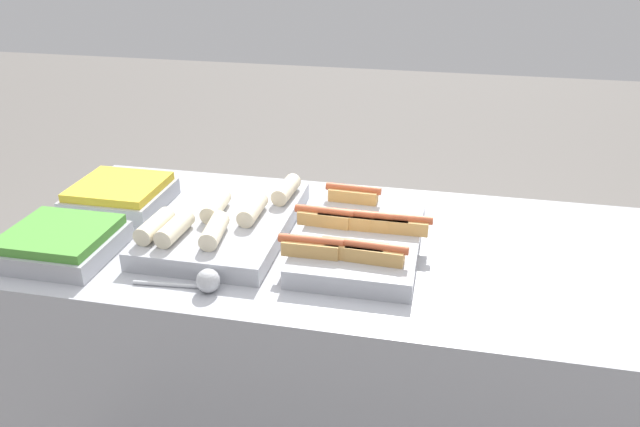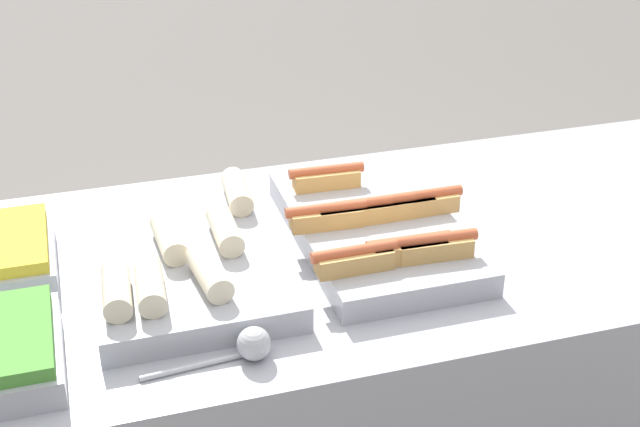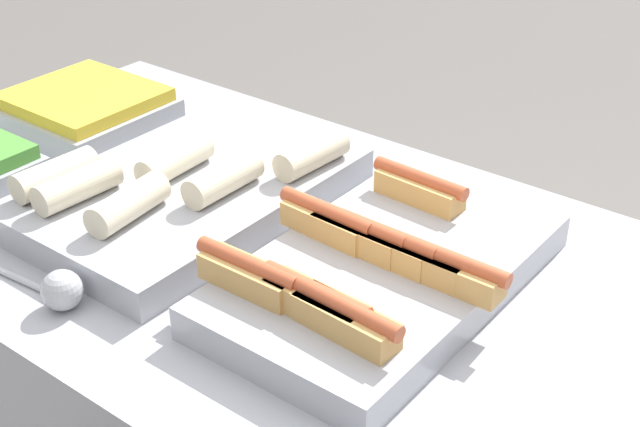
% 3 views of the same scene
% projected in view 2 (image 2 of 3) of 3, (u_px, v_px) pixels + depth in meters
% --- Properties ---
extents(counter, '(1.88, 0.80, 0.88)m').
position_uv_depth(counter, '(369.00, 410.00, 1.99)').
color(counter, '#A8AAB2').
rests_on(counter, ground_plane).
extents(tray_hotdogs, '(0.36, 0.52, 0.10)m').
position_uv_depth(tray_hotdogs, '(376.00, 227.00, 1.76)').
color(tray_hotdogs, '#A8AAB2').
rests_on(tray_hotdogs, counter).
extents(tray_wraps, '(0.35, 0.53, 0.10)m').
position_uv_depth(tray_wraps, '(185.00, 257.00, 1.67)').
color(tray_wraps, '#A8AAB2').
rests_on(tray_wraps, counter).
extents(serving_spoon_near, '(0.22, 0.06, 0.06)m').
position_uv_depth(serving_spoon_near, '(249.00, 346.00, 1.44)').
color(serving_spoon_near, '#B2B5BA').
rests_on(serving_spoon_near, counter).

